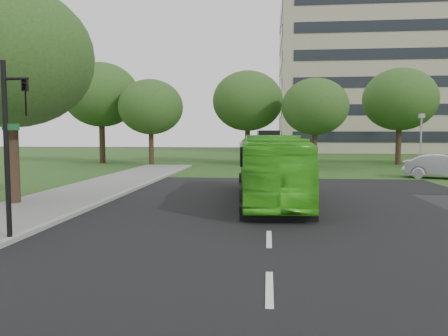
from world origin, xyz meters
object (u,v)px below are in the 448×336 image
object	(u,v)px
tree_park_d	(400,100)
tree_park_f	(101,95)
sedan	(444,166)
traffic_light	(11,137)
office_building	(401,76)
camera_pole	(421,136)
tree_park_a	(151,107)
bus	(269,168)
tree_park_c	(315,107)
tree_side_near	(9,57)
tree_park_b	(248,101)

from	to	relation	value
tree_park_d	tree_park_f	bearing A→B (deg)	-179.09
sedan	traffic_light	xyz separation A→B (m)	(-18.64, -18.94, 2.10)
office_building	tree_park_d	size ratio (longest dim) A/B	4.36
camera_pole	office_building	bearing A→B (deg)	98.82
tree_park_a	bus	xyz separation A→B (m)	(11.08, -20.87, -4.01)
tree_park_c	tree_side_near	world-z (taller)	tree_side_near
tree_park_c	camera_pole	world-z (taller)	tree_park_c
office_building	tree_park_c	distance (m)	40.98
office_building	tree_park_f	xyz separation A→B (m)	(-38.79, -33.38, -5.62)
tree_park_d	sedan	xyz separation A→B (m)	(-0.80, -13.09, -5.40)
traffic_light	tree_park_b	bearing A→B (deg)	71.76
tree_park_b	bus	world-z (taller)	tree_park_b
tree_park_c	tree_park_f	world-z (taller)	tree_park_f
tree_park_c	tree_park_b	bearing A→B (deg)	147.07
traffic_light	tree_park_c	bearing A→B (deg)	59.05
tree_park_f	sedan	world-z (taller)	tree_park_f
tree_park_f	bus	xyz separation A→B (m)	(16.85, -23.35, -5.40)
tree_park_f	tree_side_near	size ratio (longest dim) A/B	1.12
tree_park_a	tree_park_c	size ratio (longest dim) A/B	1.01
tree_park_a	tree_side_near	size ratio (longest dim) A/B	0.90
tree_park_b	tree_park_d	world-z (taller)	tree_park_b
office_building	tree_park_f	distance (m)	51.48
tree_park_c	camera_pole	bearing A→B (deg)	-49.36
sedan	camera_pole	xyz separation A→B (m)	(-0.83, 2.07, 2.02)
tree_side_near	traffic_light	world-z (taller)	tree_side_near
bus	sedan	distance (m)	15.80
tree_park_a	bus	distance (m)	23.96
tree_park_f	tree_park_b	bearing A→B (deg)	4.79
office_building	tree_park_d	bearing A→B (deg)	-106.21
tree_park_f	sedan	bearing A→B (deg)	-23.95
tree_park_d	bus	distance (m)	27.26
tree_park_f	sedan	distance (m)	31.68
tree_side_near	bus	xyz separation A→B (m)	(10.60, 2.46, -4.65)
sedan	bus	bearing A→B (deg)	152.71
bus	traffic_light	world-z (taller)	traffic_light
tree_park_f	camera_pole	size ratio (longest dim) A/B	2.29
office_building	tree_park_b	bearing A→B (deg)	-126.84
bus	tree_park_c	bearing A→B (deg)	74.78
tree_park_b	tree_park_d	size ratio (longest dim) A/B	1.01
office_building	sedan	size ratio (longest dim) A/B	7.96
tree_park_c	camera_pole	distance (m)	10.51
tree_park_c	sedan	bearing A→B (deg)	-52.70
office_building	camera_pole	xyz separation A→B (m)	(-11.19, -43.94, -9.65)
traffic_light	camera_pole	xyz separation A→B (m)	(17.81, 21.01, -0.08)
tree_park_f	bus	world-z (taller)	tree_park_f
tree_side_near	tree_park_d	bearing A→B (deg)	48.85
camera_pole	tree_park_f	bearing A→B (deg)	-177.82
office_building	sedan	bearing A→B (deg)	-102.69
camera_pole	tree_park_d	bearing A→B (deg)	104.72
tree_park_d	bus	xyz separation A→B (m)	(-12.37, -23.82, -4.75)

